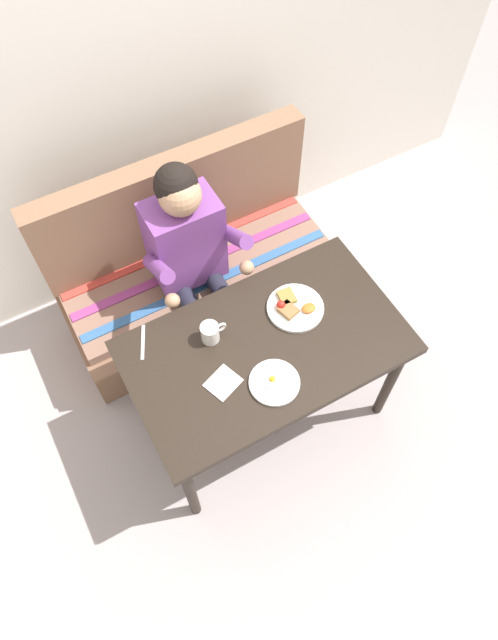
{
  "coord_description": "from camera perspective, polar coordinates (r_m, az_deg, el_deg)",
  "views": [
    {
      "loc": [
        -0.64,
        -1.0,
        2.89
      ],
      "look_at": [
        0.0,
        0.15,
        0.72
      ],
      "focal_mm": 32.35,
      "sensor_mm": 36.0,
      "label": 1
    }
  ],
  "objects": [
    {
      "name": "ground_plane",
      "position": [
        3.12,
        1.35,
        -8.95
      ],
      "size": [
        8.0,
        8.0,
        0.0
      ],
      "primitive_type": "plane",
      "color": "#A89C9D"
    },
    {
      "name": "back_wall",
      "position": [
        2.85,
        -12.01,
        23.57
      ],
      "size": [
        4.4,
        0.1,
        2.6
      ],
      "primitive_type": "cube",
      "color": "silver",
      "rests_on": "ground"
    },
    {
      "name": "table",
      "position": [
        2.54,
        1.64,
        -3.38
      ],
      "size": [
        1.2,
        0.7,
        0.73
      ],
      "color": "black",
      "rests_on": "ground"
    },
    {
      "name": "couch",
      "position": [
        3.18,
        -5.4,
        4.63
      ],
      "size": [
        1.44,
        0.56,
        1.0
      ],
      "color": "brown",
      "rests_on": "ground"
    },
    {
      "name": "person",
      "position": [
        2.74,
        -5.68,
        6.56
      ],
      "size": [
        0.45,
        0.61,
        1.21
      ],
      "color": "#773F8B",
      "rests_on": "ground"
    },
    {
      "name": "plate_breakfast",
      "position": [
        2.56,
        4.48,
        1.28
      ],
      "size": [
        0.25,
        0.25,
        0.05
      ],
      "color": "white",
      "rests_on": "table"
    },
    {
      "name": "plate_eggs",
      "position": [
        2.38,
        2.52,
        -6.18
      ],
      "size": [
        0.21,
        0.21,
        0.04
      ],
      "color": "white",
      "rests_on": "table"
    },
    {
      "name": "coffee_mug",
      "position": [
        2.44,
        -3.83,
        -1.21
      ],
      "size": [
        0.12,
        0.08,
        0.09
      ],
      "color": "white",
      "rests_on": "table"
    },
    {
      "name": "napkin",
      "position": [
        2.38,
        -2.58,
        -6.22
      ],
      "size": [
        0.16,
        0.15,
        0.01
      ],
      "primitive_type": "cube",
      "rotation": [
        0.0,
        0.0,
        0.36
      ],
      "color": "silver",
      "rests_on": "table"
    },
    {
      "name": "fork",
      "position": [
        2.51,
        -10.45,
        -2.17
      ],
      "size": [
        0.08,
        0.16,
        0.0
      ],
      "primitive_type": "cube",
      "rotation": [
        0.0,
        0.0,
        -0.44
      ],
      "color": "silver",
      "rests_on": "table"
    }
  ]
}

